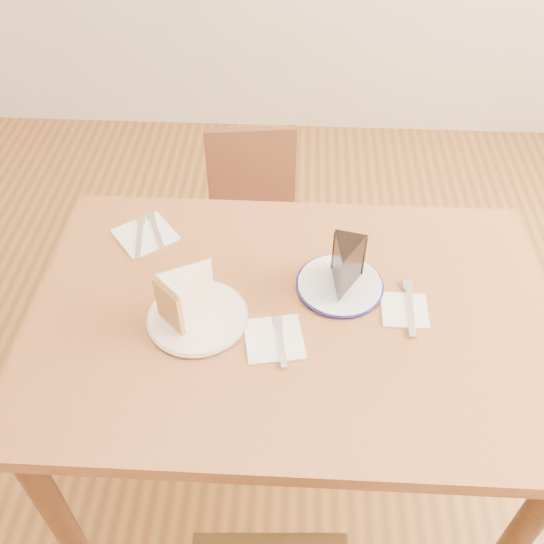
{
  "coord_description": "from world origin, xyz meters",
  "views": [
    {
      "loc": [
        0.0,
        -0.91,
        1.81
      ],
      "look_at": [
        -0.05,
        0.08,
        0.8
      ],
      "focal_mm": 40.0,
      "sensor_mm": 36.0,
      "label": 1
    }
  ],
  "objects": [
    {
      "name": "fork_cream",
      "position": [
        -0.02,
        -0.09,
        0.76
      ],
      "size": [
        0.04,
        0.14,
        0.0
      ],
      "primitive_type": "cube",
      "rotation": [
        0.0,
        0.0,
        0.16
      ],
      "color": "white",
      "rests_on": "napkin_cream"
    },
    {
      "name": "plate_navy",
      "position": [
        0.11,
        0.09,
        0.76
      ],
      "size": [
        0.2,
        0.2,
        0.01
      ],
      "primitive_type": "cylinder",
      "color": "white",
      "rests_on": "table"
    },
    {
      "name": "plate_cream",
      "position": [
        -0.21,
        -0.03,
        0.76
      ],
      "size": [
        0.22,
        0.22,
        0.01
      ],
      "primitive_type": "cylinder",
      "color": "white",
      "rests_on": "table"
    },
    {
      "name": "table",
      "position": [
        0.0,
        0.0,
        0.65
      ],
      "size": [
        1.2,
        0.8,
        0.75
      ],
      "color": "#5C3219",
      "rests_on": "ground"
    },
    {
      "name": "knife_navy",
      "position": [
        0.27,
        0.02,
        0.76
      ],
      "size": [
        0.02,
        0.17,
        0.0
      ],
      "primitive_type": "cube",
      "rotation": [
        0.0,
        0.0,
        -0.05
      ],
      "color": "white",
      "rests_on": "napkin_navy"
    },
    {
      "name": "carrot_cake",
      "position": [
        -0.22,
        -0.01,
        0.82
      ],
      "size": [
        0.14,
        0.14,
        0.11
      ],
      "primitive_type": null,
      "rotation": [
        0.0,
        0.0,
        -0.77
      ],
      "color": "#F8E7CC",
      "rests_on": "plate_cream"
    },
    {
      "name": "fork_spare",
      "position": [
        -0.36,
        0.26,
        0.76
      ],
      "size": [
        0.07,
        0.13,
        0.0
      ],
      "primitive_type": "cube",
      "rotation": [
        0.0,
        0.0,
        0.41
      ],
      "color": "silver",
      "rests_on": "napkin_spare"
    },
    {
      "name": "chocolate_cake",
      "position": [
        0.12,
        0.08,
        0.82
      ],
      "size": [
        0.1,
        0.12,
        0.11
      ],
      "primitive_type": null,
      "rotation": [
        0.0,
        0.0,
        2.92
      ],
      "color": "black",
      "rests_on": "plate_navy"
    },
    {
      "name": "ground",
      "position": [
        0.0,
        0.0,
        0.0
      ],
      "size": [
        4.0,
        4.0,
        0.0
      ],
      "primitive_type": "plane",
      "color": "#513115",
      "rests_on": "ground"
    },
    {
      "name": "napkin_spare",
      "position": [
        -0.39,
        0.24,
        0.75
      ],
      "size": [
        0.19,
        0.19,
        0.0
      ],
      "primitive_type": "cube",
      "rotation": [
        0.0,
        0.0,
        0.67
      ],
      "color": "white",
      "rests_on": "table"
    },
    {
      "name": "napkin_navy",
      "position": [
        0.26,
        0.02,
        0.75
      ],
      "size": [
        0.11,
        0.11,
        0.0
      ],
      "primitive_type": "cube",
      "rotation": [
        0.0,
        0.0,
        -0.02
      ],
      "color": "white",
      "rests_on": "table"
    },
    {
      "name": "napkin_cream",
      "position": [
        -0.04,
        -0.08,
        0.75
      ],
      "size": [
        0.15,
        0.15,
        0.0
      ],
      "primitive_type": "cube",
      "rotation": [
        0.0,
        0.0,
        0.18
      ],
      "color": "white",
      "rests_on": "table"
    },
    {
      "name": "chair_far",
      "position": [
        -0.14,
        0.69,
        0.41
      ],
      "size": [
        0.4,
        0.4,
        0.73
      ],
      "rotation": [
        0.0,
        0.0,
        3.27
      ],
      "color": "#391C11",
      "rests_on": "ground"
    },
    {
      "name": "knife_spare",
      "position": [
        -0.4,
        0.23,
        0.76
      ],
      "size": [
        0.04,
        0.16,
        0.0
      ],
      "primitive_type": "cube",
      "rotation": [
        0.0,
        0.0,
        0.14
      ],
      "color": "silver",
      "rests_on": "napkin_spare"
    }
  ]
}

